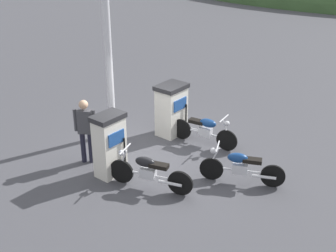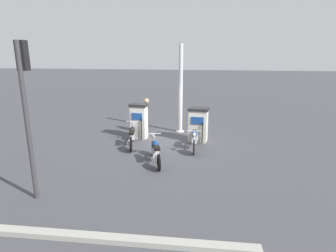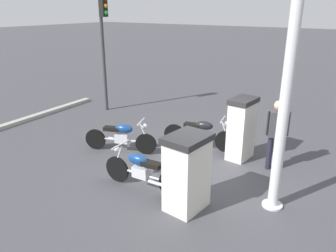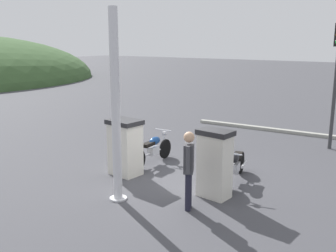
{
  "view_description": "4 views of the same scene",
  "coord_description": "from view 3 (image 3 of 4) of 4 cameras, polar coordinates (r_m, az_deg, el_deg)",
  "views": [
    {
      "loc": [
        5.87,
        -8.42,
        5.74
      ],
      "look_at": [
        0.42,
        -0.19,
        1.09
      ],
      "focal_mm": 47.38,
      "sensor_mm": 36.0,
      "label": 1
    },
    {
      "loc": [
        11.43,
        2.05,
        3.76
      ],
      "look_at": [
        0.19,
        0.11,
        0.81
      ],
      "focal_mm": 29.55,
      "sensor_mm": 36.0,
      "label": 2
    },
    {
      "loc": [
        -3.26,
        6.18,
        3.71
      ],
      "look_at": [
        0.95,
        -0.16,
        0.95
      ],
      "focal_mm": 35.29,
      "sensor_mm": 36.0,
      "label": 3
    },
    {
      "loc": [
        -8.06,
        -5.33,
        3.58
      ],
      "look_at": [
        0.43,
        0.59,
        1.28
      ],
      "focal_mm": 41.46,
      "sensor_mm": 36.0,
      "label": 4
    }
  ],
  "objects": [
    {
      "name": "motorcycle_near_pump",
      "position": [
        9.08,
        5.7,
        -1.17
      ],
      "size": [
        2.04,
        0.68,
        0.94
      ],
      "color": "black",
      "rests_on": "ground"
    },
    {
      "name": "fuel_pump_near",
      "position": [
        8.53,
        12.55,
        -0.42
      ],
      "size": [
        0.62,
        0.83,
        1.6
      ],
      "color": "silver",
      "rests_on": "ground"
    },
    {
      "name": "motorcycle_extra",
      "position": [
        8.92,
        -8.07,
        -1.68
      ],
      "size": [
        1.91,
        0.85,
        0.92
      ],
      "color": "black",
      "rests_on": "ground"
    },
    {
      "name": "motorcycle_far_pump",
      "position": [
        7.06,
        -4.61,
        -7.46
      ],
      "size": [
        1.99,
        0.56,
        0.94
      ],
      "color": "black",
      "rests_on": "ground"
    },
    {
      "name": "canopy_support_pole",
      "position": [
        6.19,
        19.49,
        3.28
      ],
      "size": [
        0.4,
        0.4,
        4.27
      ],
      "color": "silver",
      "rests_on": "ground"
    },
    {
      "name": "roadside_traffic_light",
      "position": [
        12.3,
        -11.08,
        15.21
      ],
      "size": [
        0.38,
        0.24,
        4.1
      ],
      "color": "#38383A",
      "rests_on": "ground"
    },
    {
      "name": "fuel_pump_far",
      "position": [
        6.29,
        3.26,
        -7.97
      ],
      "size": [
        0.76,
        0.93,
        1.52
      ],
      "color": "silver",
      "rests_on": "ground"
    },
    {
      "name": "road_edge_kerb",
      "position": [
        12.32,
        -23.59,
        0.97
      ],
      "size": [
        0.57,
        6.17,
        0.12
      ],
      "color": "#9E9E93",
      "rests_on": "ground"
    },
    {
      "name": "ground_plane",
      "position": [
        7.91,
        5.14,
        -8.15
      ],
      "size": [
        120.0,
        120.0,
        0.0
      ],
      "primitive_type": "plane",
      "color": "#424247"
    },
    {
      "name": "attendant_person",
      "position": [
        8.1,
        18.19,
        -0.76
      ],
      "size": [
        0.55,
        0.34,
        1.71
      ],
      "color": "#1E1E2D",
      "rests_on": "ground"
    }
  ]
}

